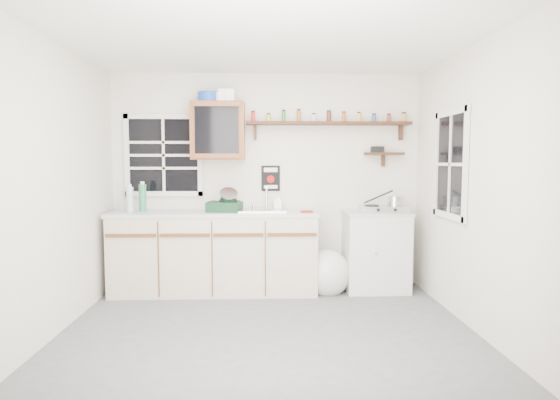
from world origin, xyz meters
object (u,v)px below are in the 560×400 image
Objects in this scene: right_cabinet at (375,251)px; upper_cabinet at (218,131)px; dish_rack at (226,204)px; spice_shelf at (329,123)px; main_cabinet at (215,252)px; hotplate at (383,208)px.

upper_cabinet is at bearing 176.24° from right_cabinet.
right_cabinet is 2.24× the size of dish_rack.
spice_shelf reaches higher than right_cabinet.
dish_rack is at bearing -168.30° from spice_shelf.
spice_shelf reaches higher than main_cabinet.
main_cabinet is 4.22× the size of hotplate.
spice_shelf reaches higher than dish_rack.
right_cabinet is 1.40× the size of upper_cabinet.
dish_rack is at bearing -14.01° from main_cabinet.
hotplate reaches higher than right_cabinet.
hotplate is (1.88, -0.14, -0.88)m from upper_cabinet.
upper_cabinet is (0.03, 0.14, 1.36)m from main_cabinet.
right_cabinet is at bearing -3.76° from upper_cabinet.
hotplate is at bearing -14.08° from right_cabinet.
right_cabinet is 1.66× the size of hotplate.
main_cabinet is 1.84m from right_cabinet.
spice_shelf reaches higher than hotplate.
right_cabinet is 1.79m from dish_rack.
upper_cabinet is 1.19× the size of hotplate.
right_cabinet is 1.57m from spice_shelf.
right_cabinet is at bearing 170.54° from hotplate.
main_cabinet is 1.37m from upper_cabinet.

